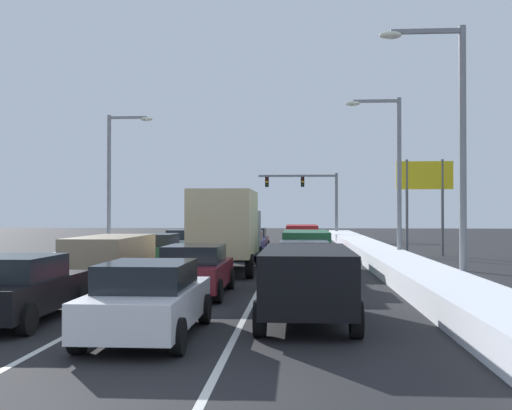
{
  "coord_description": "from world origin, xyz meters",
  "views": [
    {
      "loc": [
        2.97,
        -6.36,
        2.5
      ],
      "look_at": [
        -0.47,
        44.27,
        3.08
      ],
      "focal_mm": 43.5,
      "sensor_mm": 36.0,
      "label": 1
    }
  ],
  "objects_px": {
    "sedan_maroon_center_lane_second": "(195,270)",
    "traffic_light_gantry": "(312,191)",
    "sedan_black_left_lane_nearest": "(18,288)",
    "roadside_sign_right": "(425,185)",
    "sedan_tan_right_lane_second": "(304,263)",
    "sedan_navy_center_lane_fourth": "(247,245)",
    "street_lamp_right_mid": "(391,164)",
    "box_truck_center_lane_third": "(227,226)",
    "suv_black_right_lane_nearest": "(307,278)",
    "suv_red_right_lane_fifth": "(302,235)",
    "sedan_silver_right_lane_fourth": "(309,244)",
    "suv_tan_left_lane_second": "(111,255)",
    "street_lamp_left_mid": "(115,171)",
    "sedan_white_center_lane_nearest": "(149,299)",
    "sedan_red_left_lane_fifth": "(206,238)",
    "street_lamp_right_near": "(451,133)",
    "suv_green_right_lane_third": "(306,246)",
    "sedan_charcoal_center_lane_fifth": "(252,240)",
    "sedan_green_left_lane_third": "(158,250)"
  },
  "relations": [
    {
      "from": "street_lamp_right_near",
      "to": "street_lamp_right_mid",
      "type": "height_order",
      "value": "street_lamp_right_near"
    },
    {
      "from": "sedan_tan_right_lane_second",
      "to": "sedan_green_left_lane_third",
      "type": "height_order",
      "value": "same"
    },
    {
      "from": "suv_green_right_lane_third",
      "to": "street_lamp_right_near",
      "type": "height_order",
      "value": "street_lamp_right_near"
    },
    {
      "from": "suv_black_right_lane_nearest",
      "to": "roadside_sign_right",
      "type": "distance_m",
      "value": 23.05
    },
    {
      "from": "street_lamp_right_near",
      "to": "suv_red_right_lane_fifth",
      "type": "bearing_deg",
      "value": 102.46
    },
    {
      "from": "sedan_red_left_lane_fifth",
      "to": "street_lamp_right_near",
      "type": "relative_size",
      "value": 0.54
    },
    {
      "from": "sedan_maroon_center_lane_second",
      "to": "traffic_light_gantry",
      "type": "bearing_deg",
      "value": 83.84
    },
    {
      "from": "sedan_maroon_center_lane_second",
      "to": "street_lamp_right_mid",
      "type": "xyz_separation_m",
      "value": [
        7.56,
        11.65,
        4.04
      ]
    },
    {
      "from": "suv_green_right_lane_third",
      "to": "suv_tan_left_lane_second",
      "type": "height_order",
      "value": "same"
    },
    {
      "from": "suv_black_right_lane_nearest",
      "to": "suv_red_right_lane_fifth",
      "type": "bearing_deg",
      "value": 89.88
    },
    {
      "from": "suv_tan_left_lane_second",
      "to": "sedan_black_left_lane_nearest",
      "type": "bearing_deg",
      "value": -89.56
    },
    {
      "from": "sedan_black_left_lane_nearest",
      "to": "roadside_sign_right",
      "type": "xyz_separation_m",
      "value": [
        13.56,
        22.12,
        3.25
      ]
    },
    {
      "from": "suv_black_right_lane_nearest",
      "to": "sedan_silver_right_lane_fourth",
      "type": "xyz_separation_m",
      "value": [
        0.41,
        19.63,
        -0.25
      ]
    },
    {
      "from": "suv_black_right_lane_nearest",
      "to": "sedan_maroon_center_lane_second",
      "type": "height_order",
      "value": "suv_black_right_lane_nearest"
    },
    {
      "from": "suv_red_right_lane_fifth",
      "to": "sedan_white_center_lane_nearest",
      "type": "height_order",
      "value": "suv_red_right_lane_fifth"
    },
    {
      "from": "sedan_tan_right_lane_second",
      "to": "street_lamp_right_mid",
      "type": "height_order",
      "value": "street_lamp_right_mid"
    },
    {
      "from": "sedan_tan_right_lane_second",
      "to": "street_lamp_left_mid",
      "type": "bearing_deg",
      "value": 127.65
    },
    {
      "from": "street_lamp_right_mid",
      "to": "roadside_sign_right",
      "type": "height_order",
      "value": "street_lamp_right_mid"
    },
    {
      "from": "suv_green_right_lane_third",
      "to": "sedan_white_center_lane_nearest",
      "type": "relative_size",
      "value": 1.09
    },
    {
      "from": "box_truck_center_lane_third",
      "to": "sedan_green_left_lane_third",
      "type": "bearing_deg",
      "value": 147.67
    },
    {
      "from": "sedan_black_left_lane_nearest",
      "to": "traffic_light_gantry",
      "type": "bearing_deg",
      "value": 80.41
    },
    {
      "from": "sedan_black_left_lane_nearest",
      "to": "roadside_sign_right",
      "type": "distance_m",
      "value": 26.14
    },
    {
      "from": "sedan_maroon_center_lane_second",
      "to": "traffic_light_gantry",
      "type": "distance_m",
      "value": 41.03
    },
    {
      "from": "sedan_white_center_lane_nearest",
      "to": "street_lamp_left_mid",
      "type": "bearing_deg",
      "value": 108.28
    },
    {
      "from": "sedan_black_left_lane_nearest",
      "to": "sedan_red_left_lane_fifth",
      "type": "bearing_deg",
      "value": 89.58
    },
    {
      "from": "sedan_tan_right_lane_second",
      "to": "suv_green_right_lane_third",
      "type": "xyz_separation_m",
      "value": [
        0.14,
        5.9,
        0.25
      ]
    },
    {
      "from": "sedan_silver_right_lane_fourth",
      "to": "sedan_black_left_lane_nearest",
      "type": "distance_m",
      "value": 21.18
    },
    {
      "from": "sedan_tan_right_lane_second",
      "to": "suv_green_right_lane_third",
      "type": "height_order",
      "value": "suv_green_right_lane_third"
    },
    {
      "from": "sedan_tan_right_lane_second",
      "to": "box_truck_center_lane_third",
      "type": "height_order",
      "value": "box_truck_center_lane_third"
    },
    {
      "from": "street_lamp_right_mid",
      "to": "street_lamp_left_mid",
      "type": "distance_m",
      "value": 15.87
    },
    {
      "from": "suv_red_right_lane_fifth",
      "to": "sedan_charcoal_center_lane_fifth",
      "type": "bearing_deg",
      "value": -158.41
    },
    {
      "from": "sedan_red_left_lane_fifth",
      "to": "suv_black_right_lane_nearest",
      "type": "bearing_deg",
      "value": -76.72
    },
    {
      "from": "sedan_maroon_center_lane_second",
      "to": "sedan_navy_center_lane_fourth",
      "type": "relative_size",
      "value": 1.0
    },
    {
      "from": "suv_red_right_lane_fifth",
      "to": "street_lamp_right_mid",
      "type": "xyz_separation_m",
      "value": [
        4.23,
        -9.78,
        3.78
      ]
    },
    {
      "from": "sedan_tan_right_lane_second",
      "to": "sedan_silver_right_lane_fourth",
      "type": "xyz_separation_m",
      "value": [
        0.4,
        12.5,
        0.0
      ]
    },
    {
      "from": "sedan_navy_center_lane_fourth",
      "to": "sedan_red_left_lane_fifth",
      "type": "xyz_separation_m",
      "value": [
        -3.42,
        8.0,
        0.0
      ]
    },
    {
      "from": "sedan_charcoal_center_lane_fifth",
      "to": "sedan_green_left_lane_third",
      "type": "xyz_separation_m",
      "value": [
        -3.54,
        -10.77,
        0.0
      ]
    },
    {
      "from": "street_lamp_left_mid",
      "to": "street_lamp_right_near",
      "type": "bearing_deg",
      "value": -45.6
    },
    {
      "from": "suv_red_right_lane_fifth",
      "to": "sedan_charcoal_center_lane_fifth",
      "type": "relative_size",
      "value": 1.09
    },
    {
      "from": "box_truck_center_lane_third",
      "to": "traffic_light_gantry",
      "type": "relative_size",
      "value": 0.95
    },
    {
      "from": "box_truck_center_lane_third",
      "to": "sedan_navy_center_lane_fourth",
      "type": "distance_m",
      "value": 7.41
    },
    {
      "from": "street_lamp_left_mid",
      "to": "roadside_sign_right",
      "type": "bearing_deg",
      "value": 2.18
    },
    {
      "from": "street_lamp_right_mid",
      "to": "roadside_sign_right",
      "type": "xyz_separation_m",
      "value": [
        2.72,
        5.75,
        -0.78
      ]
    },
    {
      "from": "sedan_tan_right_lane_second",
      "to": "sedan_navy_center_lane_fourth",
      "type": "relative_size",
      "value": 1.0
    },
    {
      "from": "street_lamp_left_mid",
      "to": "sedan_red_left_lane_fifth",
      "type": "bearing_deg",
      "value": 53.02
    },
    {
      "from": "street_lamp_left_mid",
      "to": "sedan_black_left_lane_nearest",
      "type": "bearing_deg",
      "value": -78.92
    },
    {
      "from": "suv_tan_left_lane_second",
      "to": "street_lamp_right_mid",
      "type": "distance_m",
      "value": 14.74
    },
    {
      "from": "sedan_maroon_center_lane_second",
      "to": "sedan_charcoal_center_lane_fifth",
      "type": "bearing_deg",
      "value": 89.35
    },
    {
      "from": "sedan_white_center_lane_nearest",
      "to": "sedan_black_left_lane_nearest",
      "type": "height_order",
      "value": "same"
    },
    {
      "from": "sedan_silver_right_lane_fourth",
      "to": "suv_tan_left_lane_second",
      "type": "distance_m",
      "value": 14.61
    }
  ]
}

